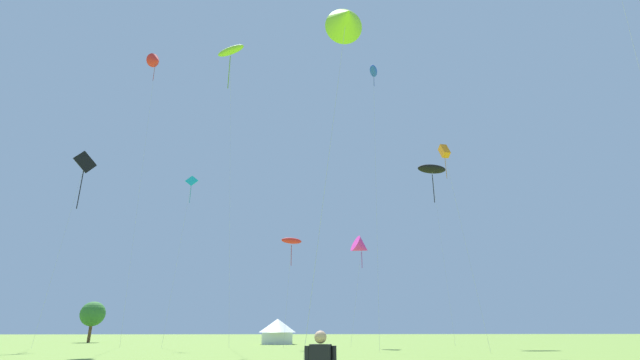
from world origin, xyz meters
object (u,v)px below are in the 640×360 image
kite_cyan_diamond (191,187)px  kite_orange_box (444,152)px  kite_black_diamond (85,165)px  kite_lime_parafoil (231,51)px  tree_distant_left (93,314)px  kite_black_parafoil (432,169)px  festival_tent_right (277,330)px  kite_red_parafoil (292,241)px  kite_magenta_delta (361,247)px  kite_blue_parafoil (373,72)px  kite_red_delta (156,61)px  kite_lime_delta (346,19)px

kite_cyan_diamond → kite_orange_box: size_ratio=1.02×
kite_black_diamond → kite_orange_box: (38.30, -12.07, -1.98)m
kite_lime_parafoil → tree_distant_left: 44.25m
kite_black_parafoil → tree_distant_left: (-47.55, 18.68, -17.86)m
festival_tent_right → tree_distant_left: (-27.80, 10.81, 2.27)m
kite_black_parafoil → festival_tent_right: 29.28m
kite_red_parafoil → kite_magenta_delta: (8.09, 1.79, -0.21)m
kite_magenta_delta → kite_blue_parafoil: 19.58m
kite_red_delta → kite_blue_parafoil: kite_red_delta is taller
kite_magenta_delta → kite_black_parafoil: 15.51m
festival_tent_right → kite_cyan_diamond: bearing=-134.1°
kite_red_delta → kite_lime_parafoil: bearing=-19.4°
kite_magenta_delta → kite_lime_parafoil: size_ratio=0.33×
kite_lime_delta → kite_cyan_diamond: bearing=116.1°
kite_orange_box → kite_magenta_delta: bearing=117.0°
kite_cyan_diamond → festival_tent_right: bearing=45.9°
kite_red_parafoil → kite_orange_box: 18.78m
kite_blue_parafoil → tree_distant_left: kite_blue_parafoil is taller
kite_blue_parafoil → tree_distant_left: size_ratio=4.81×
kite_red_parafoil → kite_black_diamond: (-24.11, 1.87, 8.85)m
kite_cyan_diamond → festival_tent_right: size_ratio=3.95×
kite_red_parafoil → festival_tent_right: (-1.32, 12.94, -9.26)m
kite_red_parafoil → kite_red_delta: kite_red_delta is taller
kite_black_parafoil → kite_magenta_delta: bearing=-162.4°
kite_red_parafoil → kite_cyan_diamond: kite_cyan_diamond is taller
kite_red_parafoil → kite_magenta_delta: bearing=12.5°
kite_red_parafoil → kite_lime_parafoil: (-8.30, 0.85, 24.64)m
kite_red_delta → kite_black_diamond: 17.29m
kite_blue_parafoil → kite_red_parafoil: bearing=134.5°
kite_blue_parafoil → festival_tent_right: kite_blue_parafoil is taller
festival_tent_right → kite_lime_delta: bearing=-84.8°
kite_cyan_diamond → kite_blue_parafoil: 24.61m
kite_blue_parafoil → festival_tent_right: bearing=114.0°
kite_black_diamond → kite_black_parafoil: 42.70m
kite_black_diamond → tree_distant_left: size_ratio=3.72×
kite_red_parafoil → kite_black_diamond: size_ratio=0.53×
kite_cyan_diamond → kite_black_parafoil: kite_black_parafoil is taller
kite_magenta_delta → kite_cyan_diamond: bearing=179.2°
kite_magenta_delta → festival_tent_right: kite_magenta_delta is taller
festival_tent_right → kite_black_parafoil: bearing=-21.7°
kite_orange_box → tree_distant_left: kite_orange_box is taller
kite_black_parafoil → kite_orange_box: 16.34m
kite_magenta_delta → kite_orange_box: size_ratio=0.65×
kite_black_diamond → kite_cyan_diamond: bearing=0.8°
kite_magenta_delta → festival_tent_right: size_ratio=2.50×
kite_red_delta → kite_orange_box: (32.88, -14.71, -18.19)m
kite_red_parafoil → festival_tent_right: size_ratio=2.37×
kite_cyan_diamond → tree_distant_left: bearing=128.5°
kite_lime_parafoil → kite_orange_box: (22.50, -11.05, -17.78)m
kite_red_parafoil → kite_red_delta: (-18.68, 4.51, 25.05)m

